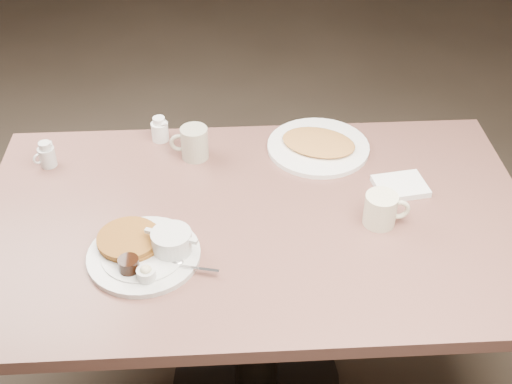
{
  "coord_description": "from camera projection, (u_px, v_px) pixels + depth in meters",
  "views": [
    {
      "loc": [
        -0.08,
        -1.36,
        1.92
      ],
      "look_at": [
        0.0,
        0.02,
        0.82
      ],
      "focal_mm": 46.67,
      "sensor_mm": 36.0,
      "label": 1
    }
  ],
  "objects": [
    {
      "name": "creamer_left",
      "position": [
        47.0,
        155.0,
        1.96
      ],
      "size": [
        0.07,
        0.06,
        0.08
      ],
      "color": "silver",
      "rests_on": "diner_table"
    },
    {
      "name": "main_plate",
      "position": [
        147.0,
        249.0,
        1.66
      ],
      "size": [
        0.37,
        0.37,
        0.07
      ],
      "color": "silver",
      "rests_on": "diner_table"
    },
    {
      "name": "coffee_mug_far",
      "position": [
        194.0,
        143.0,
        1.98
      ],
      "size": [
        0.12,
        0.09,
        0.1
      ],
      "color": "#BAB59E",
      "rests_on": "diner_table"
    },
    {
      "name": "hash_plate",
      "position": [
        318.0,
        145.0,
        2.04
      ],
      "size": [
        0.42,
        0.42,
        0.04
      ],
      "color": "white",
      "rests_on": "diner_table"
    },
    {
      "name": "diner_table",
      "position": [
        256.0,
        262.0,
        1.9
      ],
      "size": [
        1.5,
        0.9,
        0.75
      ],
      "color": "#84564C",
      "rests_on": "ground"
    },
    {
      "name": "creamer_right",
      "position": [
        160.0,
        130.0,
        2.07
      ],
      "size": [
        0.07,
        0.08,
        0.08
      ],
      "color": "white",
      "rests_on": "diner_table"
    },
    {
      "name": "coffee_mug_near",
      "position": [
        382.0,
        209.0,
        1.75
      ],
      "size": [
        0.12,
        0.09,
        0.09
      ],
      "color": "#F4F0CC",
      "rests_on": "diner_table"
    },
    {
      "name": "napkin",
      "position": [
        400.0,
        186.0,
        1.89
      ],
      "size": [
        0.16,
        0.13,
        0.02
      ],
      "color": "white",
      "rests_on": "diner_table"
    }
  ]
}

